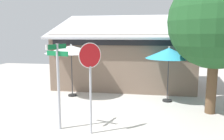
% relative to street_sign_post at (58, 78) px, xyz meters
% --- Properties ---
extents(ground_plane, '(28.00, 28.00, 0.10)m').
position_rel_street_sign_post_xyz_m(ground_plane, '(1.25, 1.80, -1.84)').
color(ground_plane, '#ADA8A0').
extents(cafe_building, '(8.53, 5.14, 4.55)m').
position_rel_street_sign_post_xyz_m(cafe_building, '(1.44, 7.16, -0.09)').
color(cafe_building, '#705B4C').
rests_on(cafe_building, ground).
extents(street_sign_post, '(0.84, 0.90, 2.90)m').
position_rel_street_sign_post_xyz_m(street_sign_post, '(0.00, 0.00, 0.00)').
color(street_sign_post, '#A8AAB2').
rests_on(street_sign_post, ground).
extents(stop_sign, '(0.57, 0.56, 2.95)m').
position_rel_street_sign_post_xyz_m(stop_sign, '(1.14, -0.17, 0.28)').
color(stop_sign, '#A8AAB2').
rests_on(stop_sign, ground).
extents(patio_umbrella_ivory_left, '(2.63, 2.63, 2.71)m').
position_rel_street_sign_post_xyz_m(patio_umbrella_ivory_left, '(-0.97, 4.03, 0.65)').
color(patio_umbrella_ivory_left, black).
rests_on(patio_umbrella_ivory_left, ground).
extents(patio_umbrella_teal_center, '(2.19, 2.19, 2.65)m').
position_rel_street_sign_post_xyz_m(patio_umbrella_teal_center, '(3.86, 3.85, 0.52)').
color(patio_umbrella_teal_center, black).
rests_on(patio_umbrella_teal_center, ground).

